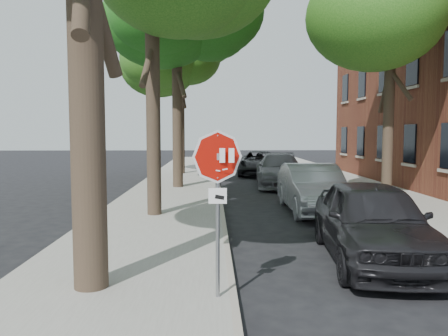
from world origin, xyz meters
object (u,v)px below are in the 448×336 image
object	(u,v)px
stop_sign	(218,181)
tree_mid_b	(176,18)
tree_far	(181,60)
tree_right	(390,13)
car_d	(259,163)
car_b	(312,188)
car_c	(280,170)
car_a	(372,221)

from	to	relation	value
stop_sign	tree_mid_b	bearing A→B (deg)	96.95
stop_sign	tree_far	size ratio (longest dim) A/B	0.28
tree_right	car_d	world-z (taller)	tree_right
tree_far	car_b	bearing A→B (deg)	-68.15
tree_right	car_b	world-z (taller)	tree_right
tree_far	tree_right	size ratio (longest dim) A/B	1.00
stop_sign	car_b	size ratio (longest dim) A/B	0.53
tree_far	car_b	size ratio (longest dim) A/B	1.90
tree_mid_b	tree_right	size ratio (longest dim) A/B	1.11
tree_mid_b	stop_sign	bearing A→B (deg)	-83.05
tree_far	car_c	xyz separation A→B (m)	(5.32, -6.13, -6.40)
stop_sign	tree_right	world-z (taller)	tree_right
car_d	tree_mid_b	bearing A→B (deg)	-117.28
tree_mid_b	car_b	bearing A→B (deg)	-51.35
car_a	stop_sign	bearing A→B (deg)	-139.33
car_d	tree_right	bearing A→B (deg)	-63.26
tree_mid_b	car_a	size ratio (longest dim) A/B	2.10
tree_mid_b	tree_far	xyz separation A→B (m)	(-0.30, 6.99, -0.78)
stop_sign	car_b	bearing A→B (deg)	67.24
stop_sign	car_a	distance (m)	4.13
stop_sign	tree_right	size ratio (longest dim) A/B	0.28
car_a	car_c	world-z (taller)	car_a
car_b	tree_far	bearing A→B (deg)	112.16
tree_right	car_d	size ratio (longest dim) A/B	1.71
tree_right	car_b	distance (m)	7.59
stop_sign	tree_far	bearing A→B (deg)	95.46
tree_right	car_c	size ratio (longest dim) A/B	1.65
stop_sign	car_c	world-z (taller)	stop_sign
car_a	car_c	xyz separation A→B (m)	(0.04, 12.74, -0.02)
tree_far	car_d	world-z (taller)	tree_far
tree_mid_b	car_b	size ratio (longest dim) A/B	2.11
car_b	car_d	size ratio (longest dim) A/B	0.90
car_b	car_d	xyz separation A→B (m)	(-0.38, 12.99, -0.05)
tree_mid_b	tree_right	xyz separation A→B (m)	(8.40, -4.01, -0.78)
tree_far	car_a	size ratio (longest dim) A/B	1.89
car_d	tree_far	bearing A→B (deg)	-175.85
car_d	car_b	bearing A→B (deg)	-80.90
stop_sign	tree_right	distance (m)	13.23
stop_sign	tree_mid_b	world-z (taller)	tree_mid_b
stop_sign	car_d	xyz separation A→B (m)	(2.92, 20.85, -1.19)
tree_far	car_c	distance (m)	10.33
car_c	stop_sign	bearing A→B (deg)	-97.46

